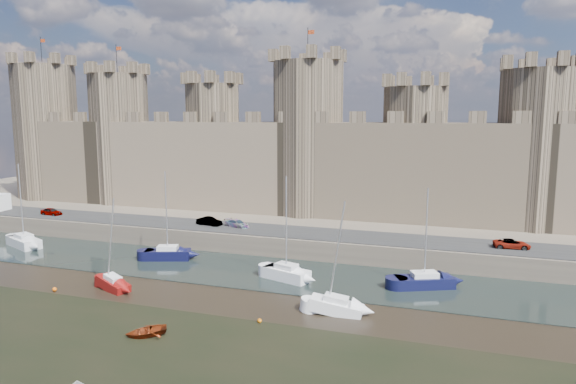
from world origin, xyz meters
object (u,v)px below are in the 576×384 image
car_1 (209,221)px  sailboat_5 (336,305)px  sailboat_4 (113,283)px  sailboat_1 (168,253)px  sailboat_0 (24,241)px  car_0 (51,212)px  car_3 (512,244)px  sailboat_3 (424,280)px  sailboat_2 (286,272)px  car_2 (237,224)px

car_1 → sailboat_5: sailboat_5 is taller
car_1 → sailboat_4: size_ratio=0.39×
sailboat_1 → sailboat_0: bearing=162.9°
car_0 → car_3: (64.45, 0.76, -0.03)m
car_1 → sailboat_3: 31.02m
car_0 → sailboat_1: size_ratio=0.32×
sailboat_2 → car_2: bearing=150.7°
sailboat_1 → sailboat_3: sailboat_1 is taller
car_3 → sailboat_0: sailboat_0 is taller
sailboat_0 → sailboat_2: sailboat_2 is taller
car_2 → sailboat_1: (-5.14, -9.26, -2.19)m
sailboat_2 → sailboat_5: bearing=-27.7°
car_0 → sailboat_4: bearing=-122.3°
sailboat_1 → sailboat_3: 30.47m
sailboat_4 → car_0: bearing=164.0°
car_1 → sailboat_3: sailboat_3 is taller
car_0 → sailboat_1: 26.40m
sailboat_2 → sailboat_3: 14.35m
sailboat_3 → sailboat_4: (-29.87, -10.57, -0.09)m
sailboat_0 → sailboat_1: sailboat_0 is taller
sailboat_3 → sailboat_5: (-6.98, -9.55, -0.06)m
car_2 → sailboat_0: bearing=128.4°
car_1 → sailboat_0: 24.77m
car_1 → sailboat_1: size_ratio=0.34×
sailboat_0 → sailboat_3: 52.01m
sailboat_0 → sailboat_5: sailboat_0 is taller
car_1 → car_3: 38.31m
sailboat_0 → car_3: bearing=31.7°
sailboat_2 → sailboat_5: (7.20, -7.41, -0.13)m
car_0 → sailboat_3: (55.51, -8.74, -2.29)m
sailboat_0 → sailboat_2: (37.82, -2.06, 0.02)m
sailboat_0 → sailboat_4: (22.13, -10.49, -0.14)m
car_3 → sailboat_5: bearing=133.5°
car_3 → sailboat_3: sailboat_3 is taller
car_2 → sailboat_0: sailboat_0 is taller
sailboat_1 → sailboat_5: bearing=-42.8°
car_2 → sailboat_0: size_ratio=0.33×
car_0 → car_3: 64.45m
sailboat_0 → sailboat_5: 46.01m
car_3 → sailboat_1: bearing=96.0°
car_1 → sailboat_2: (15.18, -11.85, -2.23)m
car_3 → sailboat_2: bearing=110.1°
sailboat_3 → sailboat_2: bearing=164.1°
car_3 → car_1: bearing=83.1°
car_2 → sailboat_4: 21.16m
car_0 → sailboat_5: sailboat_5 is taller
sailboat_4 → sailboat_5: size_ratio=0.92×
car_3 → sailboat_1: sailboat_1 is taller
car_3 → sailboat_3: size_ratio=0.39×
car_0 → sailboat_4: sailboat_4 is taller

